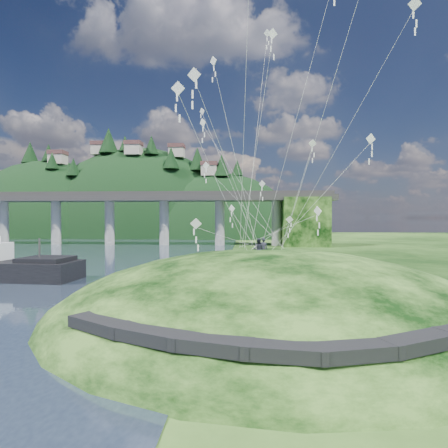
{
  "coord_description": "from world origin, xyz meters",
  "views": [
    {
      "loc": [
        5.9,
        -25.73,
        7.55
      ],
      "look_at": [
        4.0,
        6.0,
        7.0
      ],
      "focal_mm": 28.0,
      "sensor_mm": 36.0,
      "label": 1
    }
  ],
  "objects": [
    {
      "name": "kite_flyers",
      "position": [
        7.15,
        2.93,
        5.91
      ],
      "size": [
        1.39,
        1.35,
        1.9
      ],
      "color": "#262733",
      "rests_on": "ground"
    },
    {
      "name": "kite_swarm",
      "position": [
        7.49,
        2.04,
        15.87
      ],
      "size": [
        16.4,
        17.68,
        20.81
      ],
      "color": "silver",
      "rests_on": "ground"
    },
    {
      "name": "footpath",
      "position": [
        7.46,
        -9.74,
        2.08
      ],
      "size": [
        22.29,
        5.84,
        0.83
      ],
      "color": "black",
      "rests_on": "ground"
    },
    {
      "name": "wooden_dock",
      "position": [
        -3.26,
        7.83,
        0.41
      ],
      "size": [
        12.93,
        5.87,
        0.92
      ],
      "color": "#382917",
      "rests_on": "ground"
    },
    {
      "name": "bridge",
      "position": [
        -26.46,
        70.07,
        9.7
      ],
      "size": [
        160.0,
        11.0,
        15.0
      ],
      "color": "#2D2B2B",
      "rests_on": "ground"
    },
    {
      "name": "grass_hill",
      "position": [
        8.0,
        2.0,
        -1.5
      ],
      "size": [
        36.0,
        32.0,
        13.0
      ],
      "color": "black",
      "rests_on": "ground"
    },
    {
      "name": "ground",
      "position": [
        0.0,
        0.0,
        0.0
      ],
      "size": [
        320.0,
        320.0,
        0.0
      ],
      "primitive_type": "plane",
      "color": "black",
      "rests_on": "ground"
    },
    {
      "name": "far_ridge",
      "position": [
        -43.58,
        122.17,
        -7.44
      ],
      "size": [
        153.0,
        70.0,
        94.5
      ],
      "color": "black",
      "rests_on": "ground"
    }
  ]
}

